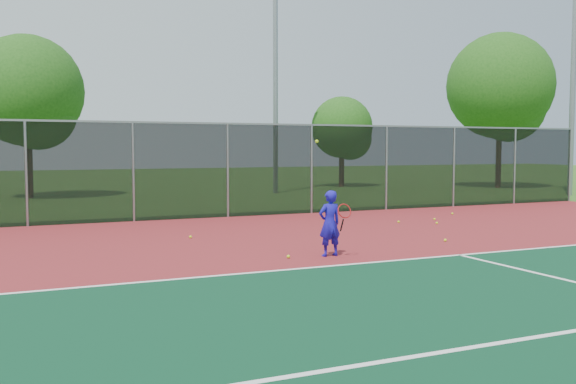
% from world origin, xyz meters
% --- Properties ---
extents(ground, '(120.00, 120.00, 0.00)m').
position_xyz_m(ground, '(0.00, 0.00, 0.00)').
color(ground, '#2C5819').
rests_on(ground, ground).
extents(court_apron, '(30.00, 20.00, 0.02)m').
position_xyz_m(court_apron, '(0.00, 2.00, 0.01)').
color(court_apron, maroon).
rests_on(court_apron, ground).
extents(fence_back, '(30.00, 0.06, 3.03)m').
position_xyz_m(fence_back, '(0.00, 12.00, 1.56)').
color(fence_back, black).
rests_on(fence_back, court_apron).
extents(tennis_player, '(0.59, 0.59, 2.40)m').
position_xyz_m(tennis_player, '(-0.50, 4.04, 0.71)').
color(tennis_player, '#1B12B1').
rests_on(tennis_player, court_apron).
extents(practice_ball_0, '(0.07, 0.07, 0.07)m').
position_xyz_m(practice_ball_0, '(-2.42, 7.73, 0.06)').
color(practice_ball_0, '#CAEE1B').
rests_on(practice_ball_0, court_apron).
extents(practice_ball_3, '(0.07, 0.07, 0.07)m').
position_xyz_m(practice_ball_3, '(7.04, 9.57, 0.06)').
color(practice_ball_3, '#CAEE1B').
rests_on(practice_ball_3, court_apron).
extents(practice_ball_4, '(0.07, 0.07, 0.07)m').
position_xyz_m(practice_ball_4, '(5.50, 8.49, 0.06)').
color(practice_ball_4, '#CAEE1B').
rests_on(practice_ball_4, court_apron).
extents(practice_ball_5, '(0.07, 0.07, 0.07)m').
position_xyz_m(practice_ball_5, '(-1.38, 4.15, 0.06)').
color(practice_ball_5, '#CAEE1B').
rests_on(practice_ball_5, court_apron).
extents(practice_ball_6, '(0.07, 0.07, 0.07)m').
position_xyz_m(practice_ball_6, '(4.09, 8.35, 0.06)').
color(practice_ball_6, '#CAEE1B').
rests_on(practice_ball_6, court_apron).
extents(practice_ball_7, '(0.07, 0.07, 0.07)m').
position_xyz_m(practice_ball_7, '(2.96, 4.71, 0.06)').
color(practice_ball_7, '#CAEE1B').
rests_on(practice_ball_7, court_apron).
extents(practice_ball_8, '(0.07, 0.07, 0.07)m').
position_xyz_m(practice_ball_8, '(4.92, 7.62, 0.06)').
color(practice_ball_8, '#CAEE1B').
rests_on(practice_ball_8, court_apron).
extents(floodlight_n, '(0.90, 0.40, 12.86)m').
position_xyz_m(floodlight_n, '(5.70, 21.48, 7.21)').
color(floodlight_n, gray).
rests_on(floodlight_n, ground).
extents(floodlight_ne, '(0.90, 0.40, 12.86)m').
position_xyz_m(floodlight_ne, '(17.79, 14.49, 7.21)').
color(floodlight_ne, gray).
rests_on(floodlight_ne, ground).
extents(tree_back_left, '(4.90, 4.90, 7.19)m').
position_xyz_m(tree_back_left, '(-5.41, 22.94, 4.51)').
color(tree_back_left, '#352113').
rests_on(tree_back_left, ground).
extents(tree_back_mid, '(3.51, 3.51, 5.16)m').
position_xyz_m(tree_back_mid, '(11.28, 24.63, 3.23)').
color(tree_back_mid, '#352113').
rests_on(tree_back_mid, ground).
extents(tree_back_right, '(5.83, 5.83, 8.57)m').
position_xyz_m(tree_back_right, '(18.78, 20.18, 5.38)').
color(tree_back_right, '#352113').
rests_on(tree_back_right, ground).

